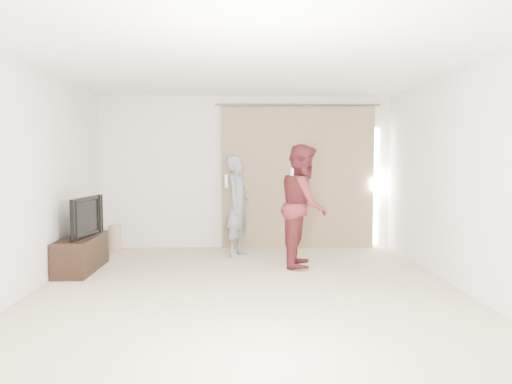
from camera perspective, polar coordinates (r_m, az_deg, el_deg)
floor at (r=6.02m, az=-1.01°, el=-11.00°), size 5.50×5.50×0.00m
wall_back at (r=8.57m, az=-1.25°, el=2.28°), size 5.00×0.04×2.60m
wall_left at (r=6.30m, az=-24.39°, el=1.30°), size 0.04×5.50×2.60m
ceiling at (r=5.91m, az=-1.04°, el=14.17°), size 5.00×5.50×0.01m
curtain at (r=8.56m, az=4.88°, el=1.62°), size 2.80×0.11×2.46m
tv_console at (r=7.30m, az=-19.32°, el=-6.66°), size 0.42×1.22×0.47m
tv at (r=7.23m, az=-19.41°, el=-2.68°), size 0.24×0.97×0.55m
scratching_post at (r=8.38m, az=-15.80°, el=-5.55°), size 0.35×0.35×0.47m
person_man at (r=7.85m, az=-2.09°, el=-1.57°), size 0.56×0.68×1.59m
person_woman at (r=7.15m, az=5.48°, el=-1.53°), size 0.80×0.95×1.74m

